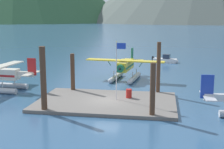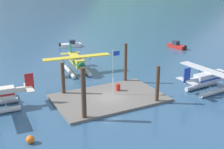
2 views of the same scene
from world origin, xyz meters
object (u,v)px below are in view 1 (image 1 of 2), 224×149
object	(u,v)px
seaplane_yellow_bow_centre	(125,68)
fuel_drum	(129,93)
boat_white_open_north	(166,60)
flagpole	(118,63)

from	to	relation	value
seaplane_yellow_bow_centre	fuel_drum	bearing A→B (deg)	-80.96
fuel_drum	boat_white_open_north	xyz separation A→B (m)	(3.73, 27.23, -0.25)
seaplane_yellow_bow_centre	boat_white_open_north	distance (m)	17.80
fuel_drum	seaplane_yellow_bow_centre	bearing A→B (deg)	99.04
fuel_drum	boat_white_open_north	world-z (taller)	boat_white_open_north
fuel_drum	boat_white_open_north	size ratio (longest dim) A/B	0.18
fuel_drum	boat_white_open_north	distance (m)	27.48
seaplane_yellow_bow_centre	flagpole	bearing A→B (deg)	-86.82
fuel_drum	seaplane_yellow_bow_centre	size ratio (longest dim) A/B	0.08
seaplane_yellow_bow_centre	boat_white_open_north	size ratio (longest dim) A/B	2.19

